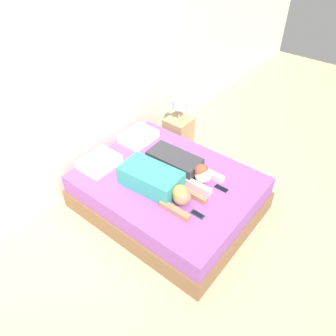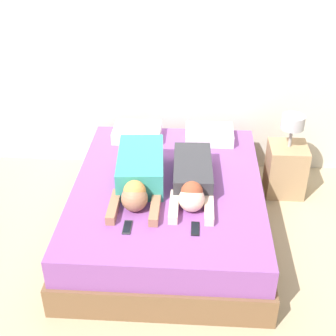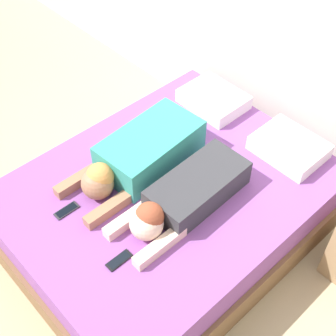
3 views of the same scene
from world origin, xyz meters
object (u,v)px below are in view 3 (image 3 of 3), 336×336
at_px(cell_phone_right, 119,260).
at_px(bed, 168,208).
at_px(pillow_head_right, 289,147).
at_px(person_left, 139,155).
at_px(cell_phone_left, 67,210).
at_px(pillow_head_left, 214,99).
at_px(person_right, 183,198).

bearing_deg(cell_phone_right, bed, 111.66).
distance_m(pillow_head_right, person_left, 1.03).
bearing_deg(cell_phone_left, person_left, 87.19).
relative_size(bed, pillow_head_left, 4.53).
height_order(bed, pillow_head_left, pillow_head_left).
bearing_deg(person_left, cell_phone_right, -49.87).
relative_size(pillow_head_right, cell_phone_left, 2.94).
relative_size(person_right, cell_phone_right, 6.12).
bearing_deg(pillow_head_left, bed, -66.11).
xyz_separation_m(bed, pillow_head_left, (-0.36, 0.80, 0.31)).
bearing_deg(cell_phone_right, pillow_head_left, 112.95).
height_order(pillow_head_left, cell_phone_right, pillow_head_left).
distance_m(bed, person_right, 0.41).
relative_size(person_left, person_right, 1.06).
distance_m(pillow_head_left, cell_phone_left, 1.42).
distance_m(person_left, person_right, 0.44).
relative_size(bed, pillow_head_right, 4.53).
relative_size(bed, person_left, 2.06).
bearing_deg(person_left, person_right, -3.55).
distance_m(person_left, cell_phone_left, 0.58).
distance_m(person_left, cell_phone_right, 0.74).
height_order(cell_phone_left, cell_phone_right, same).
bearing_deg(bed, person_right, -17.83).
bearing_deg(person_left, pillow_head_right, 54.98).
bearing_deg(cell_phone_right, cell_phone_left, -178.29).
xyz_separation_m(pillow_head_left, person_right, (0.56, -0.87, 0.04)).
xyz_separation_m(person_right, cell_phone_left, (-0.47, -0.55, -0.09)).
bearing_deg(cell_phone_left, bed, 66.83).
distance_m(bed, cell_phone_left, 0.72).
height_order(bed, pillow_head_right, pillow_head_right).
relative_size(pillow_head_left, person_left, 0.45).
bearing_deg(bed, person_left, -170.67).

